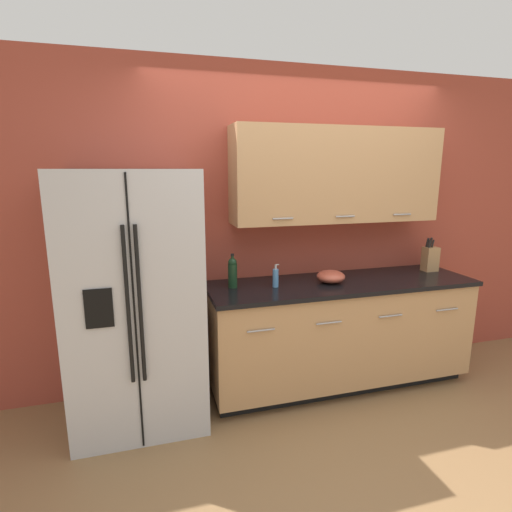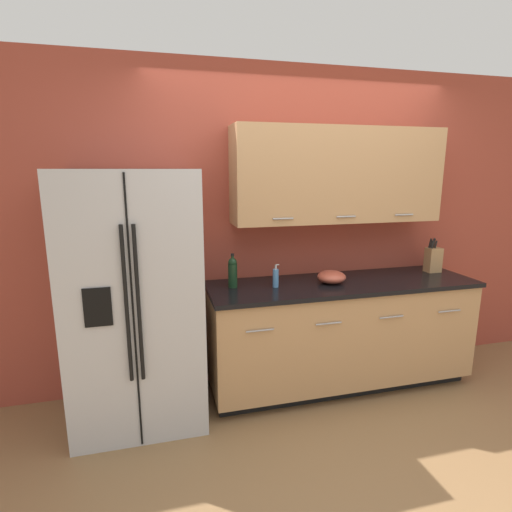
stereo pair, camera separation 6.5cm
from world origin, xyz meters
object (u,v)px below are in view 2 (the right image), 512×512
at_px(refrigerator, 136,300).
at_px(knife_block, 433,259).
at_px(wine_bottle, 233,272).
at_px(soap_dispenser, 276,278).
at_px(mixing_bowl, 332,277).

bearing_deg(refrigerator, knife_block, 3.08).
distance_m(wine_bottle, soap_dispenser, 0.33).
xyz_separation_m(refrigerator, knife_block, (2.51, 0.14, 0.12)).
relative_size(knife_block, mixing_bowl, 1.33).
xyz_separation_m(wine_bottle, soap_dispenser, (0.32, -0.08, -0.05)).
bearing_deg(soap_dispenser, wine_bottle, 166.32).
distance_m(soap_dispenser, mixing_bowl, 0.46).
xyz_separation_m(refrigerator, soap_dispenser, (1.03, 0.04, 0.08)).
relative_size(wine_bottle, soap_dispenser, 1.47).
relative_size(soap_dispenser, mixing_bowl, 0.80).
bearing_deg(mixing_bowl, knife_block, 5.84).
xyz_separation_m(knife_block, soap_dispenser, (-1.48, -0.10, -0.04)).
relative_size(wine_bottle, mixing_bowl, 1.17).
bearing_deg(knife_block, soap_dispenser, -176.17).
relative_size(knife_block, soap_dispenser, 1.67).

